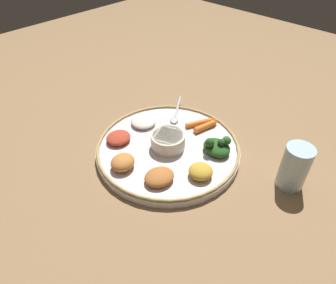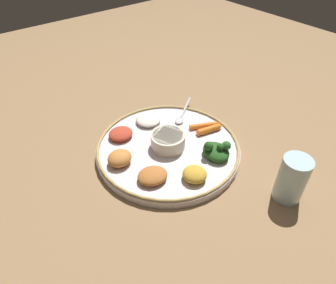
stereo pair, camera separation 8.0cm
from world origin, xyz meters
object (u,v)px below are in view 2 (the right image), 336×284
carrot_outer (206,126)px  drinking_glass (291,182)px  greens_pile (216,151)px  spoon (182,115)px  center_bowl (168,140)px  carrot_near_spoon (210,129)px

carrot_outer → drinking_glass: 0.29m
greens_pile → drinking_glass: 0.19m
drinking_glass → spoon: bearing=89.3°
center_bowl → spoon: center_bowl is taller
spoon → carrot_outer: size_ratio=1.44×
greens_pile → carrot_outer: bearing=58.1°
drinking_glass → greens_pile: bearing=103.6°
greens_pile → carrot_near_spoon: size_ratio=1.00×
greens_pile → carrot_near_spoon: bearing=53.7°
spoon → drinking_glass: drinking_glass is taller
center_bowl → carrot_near_spoon: 0.14m
center_bowl → carrot_outer: (0.14, -0.01, -0.01)m
carrot_near_spoon → carrot_outer: size_ratio=0.92×
spoon → carrot_near_spoon: carrot_near_spoon is taller
center_bowl → carrot_outer: center_bowl is taller
spoon → drinking_glass: 0.38m
carrot_outer → drinking_glass: (-0.02, -0.29, 0.02)m
spoon → greens_pile: (-0.05, -0.19, 0.01)m
center_bowl → drinking_glass: drinking_glass is taller
greens_pile → carrot_outer: size_ratio=0.92×
carrot_outer → center_bowl: bearing=177.8°
spoon → carrot_outer: (0.01, -0.09, 0.00)m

